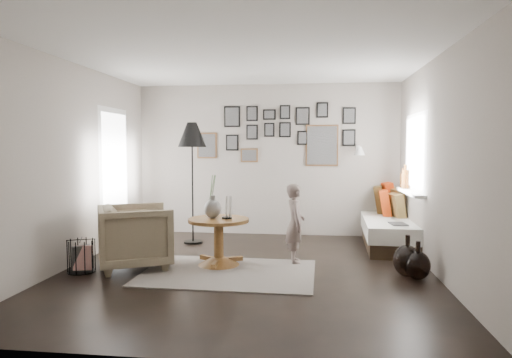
# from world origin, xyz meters

# --- Properties ---
(ground) EXTENTS (4.80, 4.80, 0.00)m
(ground) POSITION_xyz_m (0.00, 0.00, 0.00)
(ground) COLOR black
(ground) RESTS_ON ground
(wall_back) EXTENTS (4.50, 0.00, 4.50)m
(wall_back) POSITION_xyz_m (0.00, 2.40, 1.30)
(wall_back) COLOR #9C9388
(wall_back) RESTS_ON ground
(wall_front) EXTENTS (4.50, 0.00, 4.50)m
(wall_front) POSITION_xyz_m (0.00, -2.40, 1.30)
(wall_front) COLOR #9C9388
(wall_front) RESTS_ON ground
(wall_left) EXTENTS (0.00, 4.80, 4.80)m
(wall_left) POSITION_xyz_m (-2.25, 0.00, 1.30)
(wall_left) COLOR #9C9388
(wall_left) RESTS_ON ground
(wall_right) EXTENTS (0.00, 4.80, 4.80)m
(wall_right) POSITION_xyz_m (2.25, 0.00, 1.30)
(wall_right) COLOR #9C9388
(wall_right) RESTS_ON ground
(ceiling) EXTENTS (4.80, 4.80, 0.00)m
(ceiling) POSITION_xyz_m (0.00, 0.00, 2.60)
(ceiling) COLOR white
(ceiling) RESTS_ON wall_back
(door_left) EXTENTS (0.00, 2.14, 2.14)m
(door_left) POSITION_xyz_m (-2.23, 1.20, 1.05)
(door_left) COLOR white
(door_left) RESTS_ON wall_left
(window_right) EXTENTS (0.15, 1.32, 1.30)m
(window_right) POSITION_xyz_m (2.18, 1.34, 0.93)
(window_right) COLOR white
(window_right) RESTS_ON wall_right
(gallery_wall) EXTENTS (2.74, 0.03, 1.08)m
(gallery_wall) POSITION_xyz_m (0.29, 2.38, 1.74)
(gallery_wall) COLOR brown
(gallery_wall) RESTS_ON wall_back
(wall_sconce) EXTENTS (0.18, 0.36, 0.16)m
(wall_sconce) POSITION_xyz_m (1.55, 2.13, 1.46)
(wall_sconce) COLOR white
(wall_sconce) RESTS_ON wall_back
(rug) EXTENTS (2.09, 1.48, 0.01)m
(rug) POSITION_xyz_m (-0.21, -0.13, 0.01)
(rug) COLOR beige
(rug) RESTS_ON ground
(pedestal_table) EXTENTS (0.78, 0.78, 0.61)m
(pedestal_table) POSITION_xyz_m (-0.40, 0.20, 0.28)
(pedestal_table) COLOR brown
(pedestal_table) RESTS_ON ground
(vase) EXTENTS (0.22, 0.22, 0.56)m
(vase) POSITION_xyz_m (-0.48, 0.22, 0.78)
(vase) COLOR black
(vase) RESTS_ON pedestal_table
(candles) EXTENTS (0.13, 0.13, 0.29)m
(candles) POSITION_xyz_m (-0.29, 0.20, 0.75)
(candles) COLOR black
(candles) RESTS_ON pedestal_table
(daybed) EXTENTS (0.92, 1.99, 0.94)m
(daybed) POSITION_xyz_m (2.00, 1.73, 0.30)
(daybed) COLOR black
(daybed) RESTS_ON ground
(magazine_on_daybed) EXTENTS (0.25, 0.31, 0.02)m
(magazine_on_daybed) POSITION_xyz_m (2.00, 1.09, 0.44)
(magazine_on_daybed) COLOR black
(magazine_on_daybed) RESTS_ON daybed
(armchair) EXTENTS (1.17, 1.16, 0.80)m
(armchair) POSITION_xyz_m (-1.42, -0.02, 0.40)
(armchair) COLOR #74674E
(armchair) RESTS_ON ground
(armchair_cushion) EXTENTS (0.48, 0.49, 0.16)m
(armchair_cushion) POSITION_xyz_m (-1.39, 0.03, 0.48)
(armchair_cushion) COLOR white
(armchair_cushion) RESTS_ON armchair
(floor_lamp) EXTENTS (0.44, 0.44, 1.91)m
(floor_lamp) POSITION_xyz_m (-1.08, 1.51, 1.64)
(floor_lamp) COLOR black
(floor_lamp) RESTS_ON ground
(magazine_basket) EXTENTS (0.42, 0.42, 0.40)m
(magazine_basket) POSITION_xyz_m (-2.00, -0.30, 0.20)
(magazine_basket) COLOR black
(magazine_basket) RESTS_ON ground
(demijohn_large) EXTENTS (0.33, 0.33, 0.49)m
(demijohn_large) POSITION_xyz_m (1.91, -0.02, 0.19)
(demijohn_large) COLOR black
(demijohn_large) RESTS_ON ground
(demijohn_small) EXTENTS (0.29, 0.29, 0.45)m
(demijohn_small) POSITION_xyz_m (2.00, -0.14, 0.17)
(demijohn_small) COLOR black
(demijohn_small) RESTS_ON ground
(child) EXTENTS (0.31, 0.42, 1.04)m
(child) POSITION_xyz_m (0.57, 0.46, 0.52)
(child) COLOR #6E5C56
(child) RESTS_ON ground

